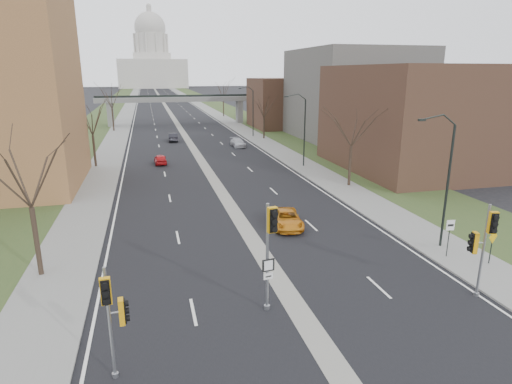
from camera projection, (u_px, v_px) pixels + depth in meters
name	position (u px, v px, depth m)	size (l,w,h in m)	color
ground	(305.00, 320.00, 20.06)	(700.00, 700.00, 0.00)	black
road_surface	(164.00, 103.00, 160.03)	(20.00, 600.00, 0.01)	black
median_strip	(164.00, 103.00, 160.03)	(1.20, 600.00, 0.02)	gray
sidewalk_right	(196.00, 102.00, 162.86)	(4.00, 600.00, 0.12)	gray
sidewalk_left	(131.00, 104.00, 157.18)	(4.00, 600.00, 0.12)	gray
grass_verge_right	(211.00, 102.00, 164.28)	(8.00, 600.00, 0.10)	#2A401D
grass_verge_left	(113.00, 104.00, 155.76)	(8.00, 600.00, 0.10)	#2A401D
commercial_block_near	(415.00, 118.00, 50.25)	(16.00, 20.00, 12.00)	#462A20
commercial_block_mid	(353.00, 95.00, 73.18)	(18.00, 22.00, 15.00)	#62605A
commercial_block_far	(287.00, 103.00, 89.24)	(14.00, 14.00, 10.00)	#462A20
pedestrian_bridge	(177.00, 102.00, 93.40)	(34.00, 3.00, 6.45)	slate
capitol	(152.00, 62.00, 313.63)	(48.00, 42.00, 55.75)	beige
streetlight_near	(441.00, 144.00, 26.38)	(2.61, 0.20, 8.70)	black
streetlight_mid	(299.00, 110.00, 50.64)	(2.61, 0.20, 8.70)	black
streetlight_far	(249.00, 97.00, 74.90)	(2.61, 0.20, 8.70)	black
tree_left_a	(25.00, 162.00, 22.66)	(7.20, 7.20, 9.40)	#382B21
tree_left_b	(91.00, 116.00, 50.76)	(6.75, 6.75, 8.81)	#382B21
tree_left_c	(111.00, 95.00, 82.27)	(7.65, 7.65, 9.99)	#382B21
tree_right_a	(353.00, 121.00, 41.87)	(7.20, 7.20, 9.40)	#382B21
tree_right_b	(264.00, 105.00, 72.89)	(6.30, 6.30, 8.22)	#382B21
tree_right_c	(223.00, 89.00, 109.88)	(7.65, 7.65, 9.99)	#382B21
signal_pole_left	(113.00, 309.00, 15.43)	(0.80, 0.85, 4.59)	gray
signal_pole_median	(270.00, 239.00, 19.74)	(0.63, 0.90, 5.44)	gray
signal_pole_right	(483.00, 239.00, 21.21)	(0.84, 1.08, 4.99)	gray
speed_limit_sign	(449.00, 231.00, 26.32)	(0.52, 0.10, 2.41)	black
warning_sign	(492.00, 242.00, 25.40)	(0.81, 0.30, 2.14)	black
car_left_near	(160.00, 159.00, 54.06)	(1.47, 3.65, 1.24)	red
car_left_far	(173.00, 137.00, 71.88)	(1.46, 4.20, 1.38)	black
car_right_near	(286.00, 219.00, 32.10)	(2.08, 4.51, 1.25)	#C57515
car_right_mid	(238.00, 143.00, 66.62)	(1.77, 4.35, 1.26)	#B4B5BD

